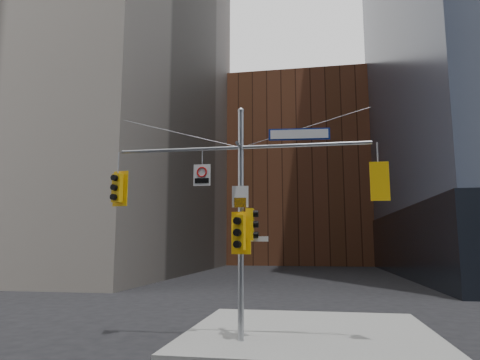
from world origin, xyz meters
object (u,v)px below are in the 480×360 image
(traffic_light_east_arm, at_px, (379,182))
(traffic_light_pole_side, at_px, (251,224))
(traffic_light_pole_front, at_px, (239,233))
(regulatory_sign_arm, at_px, (202,174))
(street_sign_blade, at_px, (299,134))
(signal_assembly, at_px, (241,197))
(traffic_light_west_arm, at_px, (117,188))

(traffic_light_east_arm, height_order, traffic_light_pole_side, traffic_light_east_arm)
(traffic_light_pole_front, height_order, regulatory_sign_arm, regulatory_sign_arm)
(traffic_light_east_arm, xyz_separation_m, traffic_light_pole_front, (-4.14, -0.27, -1.48))
(traffic_light_pole_side, distance_m, traffic_light_pole_front, 0.49)
(traffic_light_east_arm, relative_size, traffic_light_pole_front, 0.90)
(traffic_light_pole_side, height_order, street_sign_blade, street_sign_blade)
(street_sign_blade, relative_size, regulatory_sign_arm, 2.75)
(signal_assembly, bearing_deg, traffic_light_west_arm, 179.82)
(traffic_light_west_arm, bearing_deg, traffic_light_pole_side, 10.80)
(traffic_light_east_arm, relative_size, regulatory_sign_arm, 1.68)
(traffic_light_pole_front, bearing_deg, traffic_light_east_arm, 11.92)
(signal_assembly, relative_size, traffic_light_west_arm, 6.83)
(traffic_light_east_arm, relative_size, traffic_light_pole_side, 1.18)
(signal_assembly, bearing_deg, street_sign_blade, 0.11)
(street_sign_blade, bearing_deg, traffic_light_pole_front, -176.04)
(regulatory_sign_arm, bearing_deg, traffic_light_pole_side, 1.20)
(traffic_light_pole_front, bearing_deg, street_sign_blade, 16.58)
(traffic_light_west_arm, height_order, regulatory_sign_arm, regulatory_sign_arm)
(street_sign_blade, bearing_deg, regulatory_sign_arm, 176.03)
(traffic_light_west_arm, distance_m, regulatory_sign_arm, 2.89)
(signal_assembly, distance_m, regulatory_sign_arm, 1.46)
(traffic_light_west_arm, bearing_deg, street_sign_blade, 10.77)
(traffic_light_pole_side, bearing_deg, traffic_light_east_arm, -91.47)
(street_sign_blade, distance_m, regulatory_sign_arm, 3.30)
(signal_assembly, bearing_deg, traffic_light_pole_front, -89.81)
(traffic_light_west_arm, xyz_separation_m, street_sign_blade, (5.95, -0.01, 1.55))
(signal_assembly, bearing_deg, traffic_light_pole_side, 1.43)
(regulatory_sign_arm, bearing_deg, traffic_light_pole_front, -10.97)
(regulatory_sign_arm, bearing_deg, traffic_light_east_arm, 0.40)
(traffic_light_west_arm, distance_m, traffic_light_pole_front, 4.38)
(traffic_light_west_arm, bearing_deg, signal_assembly, 10.69)
(signal_assembly, distance_m, traffic_light_west_arm, 4.13)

